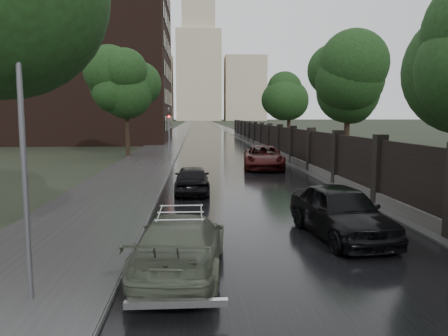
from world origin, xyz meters
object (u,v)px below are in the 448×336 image
Objects in this scene: tree_right_c at (289,101)px; volga_sedan at (181,243)px; tree_left_far at (126,93)px; hatchback_left at (192,179)px; tree_right_b at (348,92)px; lamp_post at (24,159)px; traffic_light at (169,130)px; car_right_near at (341,211)px; car_right_far at (263,157)px.

tree_right_c is 1.58× the size of volga_sedan.
tree_left_far is 18.62m from hatchback_left.
tree_right_b is 1.37× the size of lamp_post.
volga_sedan is (1.53, -21.91, -1.75)m from traffic_light.
tree_right_c is at bearing 73.47° from car_right_near.
tree_right_b is at bearing 63.49° from car_right_near.
hatchback_left is at bearing 76.08° from lamp_post.
tree_right_b is 24.33m from lamp_post.
tree_right_c reaches higher than lamp_post.
tree_right_c is 35.23m from car_right_near.
traffic_light is at bearing -82.46° from hatchback_left.
car_right_far is (-5.58, -18.47, -4.20)m from tree_right_c.
tree_left_far is 6.84m from traffic_light.
tree_right_b is 7.00m from car_right_far.
tree_left_far reaches higher than traffic_light.
tree_right_b is 18.00m from tree_right_c.
tree_right_b is 21.95m from volga_sedan.
car_right_near is at bearing -145.68° from volga_sedan.
car_right_far is at bearing 82.05° from car_right_near.
hatchback_left is (2.80, 11.28, -2.03)m from lamp_post.
tree_right_c reaches higher than car_right_near.
tree_right_b reaches higher than hatchback_left.
volga_sedan is at bearing -98.35° from car_right_far.
tree_right_c is at bearing 79.09° from car_right_far.
tree_right_b is at bearing 10.69° from car_right_far.
hatchback_left is (0.17, 9.70, -0.00)m from volga_sedan.
lamp_post is (-12.90, -38.50, -2.28)m from tree_right_c.
tree_right_c is at bearing 32.83° from tree_left_far.
car_right_near is (9.60, -24.48, -4.49)m from tree_left_far.
lamp_post reaches higher than volga_sedan.
car_right_near is at bearing -68.59° from tree_left_far.
tree_left_far is 27.80m from volga_sedan.
traffic_light is at bearing -53.53° from tree_left_far.
lamp_post is at bearing -92.68° from traffic_light.
tree_left_far is 1.37× the size of car_right_far.
tree_right_c is at bearing 51.82° from traffic_light.
lamp_post is 3.68m from volga_sedan.
tree_right_b is 18.00m from car_right_near.
traffic_light is 12.45m from hatchback_left.
car_right_near reaches higher than volga_sedan.
tree_right_c is 1.59× the size of car_right_near.
car_right_near is at bearing -85.22° from car_right_far.
tree_left_far reaches higher than tree_right_c.
tree_right_b is 1.30× the size of car_right_far.
car_right_near is at bearing -99.71° from tree_right_c.
car_right_near is at bearing 119.71° from hatchback_left.
tree_right_b is at bearing -90.00° from tree_right_c.
lamp_post is 1.28× the size of traffic_light.
volga_sedan is (-10.27, -18.92, -4.31)m from tree_right_b.
tree_right_c is at bearing -110.73° from hatchback_left.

